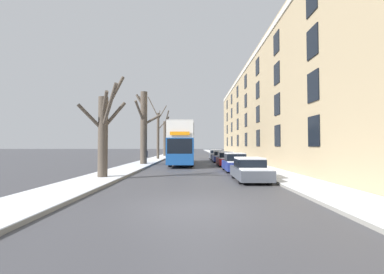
% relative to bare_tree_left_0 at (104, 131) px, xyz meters
% --- Properties ---
extents(ground_plane, '(320.00, 320.00, 0.00)m').
position_rel_bare_tree_left_0_xyz_m(ground_plane, '(5.51, -7.20, -2.96)').
color(ground_plane, '#424247').
extents(sidewalk_left, '(2.69, 130.00, 0.16)m').
position_rel_bare_tree_left_0_xyz_m(sidewalk_left, '(-0.20, 45.80, -2.88)').
color(sidewalk_left, gray).
rests_on(sidewalk_left, ground).
extents(sidewalk_right, '(2.69, 130.00, 0.16)m').
position_rel_bare_tree_left_0_xyz_m(sidewalk_right, '(11.21, 45.80, -2.88)').
color(sidewalk_right, gray).
rests_on(sidewalk_right, ground).
extents(terrace_facade_right, '(9.10, 52.20, 13.18)m').
position_rel_bare_tree_left_0_xyz_m(terrace_facade_right, '(17.05, 19.13, 3.63)').
color(terrace_facade_right, tan).
rests_on(terrace_facade_right, ground).
extents(bare_tree_left_0, '(2.79, 3.35, 6.68)m').
position_rel_bare_tree_left_0_xyz_m(bare_tree_left_0, '(0.00, 0.00, 0.00)').
color(bare_tree_left_0, '#4C4238').
rests_on(bare_tree_left_0, ground).
extents(bare_tree_left_1, '(3.06, 4.32, 7.83)m').
position_rel_bare_tree_left_0_xyz_m(bare_tree_left_1, '(0.16, 11.45, 1.21)').
color(bare_tree_left_1, '#4C4238').
rests_on(bare_tree_left_1, ground).
extents(bare_tree_left_2, '(2.64, 2.30, 9.31)m').
position_rel_bare_tree_left_0_xyz_m(bare_tree_left_2, '(0.19, 22.20, 1.05)').
color(bare_tree_left_2, '#4C4238').
rests_on(bare_tree_left_2, ground).
extents(bare_tree_left_3, '(2.63, 3.81, 8.50)m').
position_rel_bare_tree_left_0_xyz_m(bare_tree_left_3, '(0.08, 32.82, 0.88)').
color(bare_tree_left_3, '#4C4238').
rests_on(bare_tree_left_3, ground).
extents(double_decker_bus, '(2.50, 11.79, 4.38)m').
position_rel_bare_tree_left_0_xyz_m(double_decker_bus, '(4.24, 12.77, -0.49)').
color(double_decker_bus, '#194C99').
rests_on(double_decker_bus, ground).
extents(parked_car_0, '(1.77, 4.06, 1.36)m').
position_rel_bare_tree_left_0_xyz_m(parked_car_0, '(8.78, -0.56, -2.33)').
color(parked_car_0, '#474C56').
rests_on(parked_car_0, ground).
extents(parked_car_1, '(1.72, 3.96, 1.47)m').
position_rel_bare_tree_left_0_xyz_m(parked_car_1, '(8.78, 4.89, -2.29)').
color(parked_car_1, navy).
rests_on(parked_car_1, ground).
extents(parked_car_2, '(1.70, 4.01, 1.44)m').
position_rel_bare_tree_left_0_xyz_m(parked_car_2, '(8.78, 10.87, -2.30)').
color(parked_car_2, maroon).
rests_on(parked_car_2, ground).
extents(parked_car_3, '(1.82, 4.09, 1.38)m').
position_rel_bare_tree_left_0_xyz_m(parked_car_3, '(8.78, 17.01, -2.32)').
color(parked_car_3, navy).
rests_on(parked_car_3, ground).
extents(parked_car_4, '(1.89, 4.26, 1.47)m').
position_rel_bare_tree_left_0_xyz_m(parked_car_4, '(8.78, 22.67, -2.28)').
color(parked_car_4, '#474C56').
rests_on(parked_car_4, ground).
extents(pedestrian_left_sidewalk, '(0.37, 0.37, 1.68)m').
position_rel_bare_tree_left_0_xyz_m(pedestrian_left_sidewalk, '(0.19, 12.76, -2.04)').
color(pedestrian_left_sidewalk, '#4C4742').
rests_on(pedestrian_left_sidewalk, ground).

